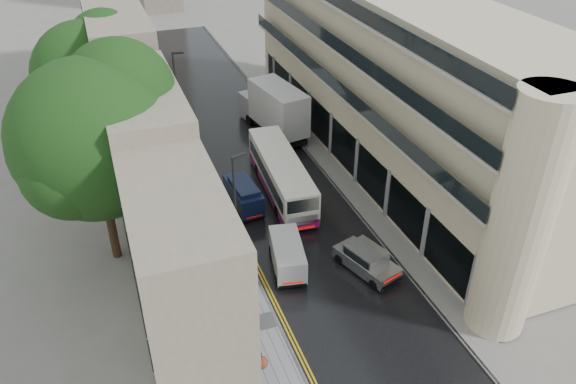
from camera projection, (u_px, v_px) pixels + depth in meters
road at (263, 169)px, 46.63m from camera, size 9.00×85.00×0.02m
left_sidewalk at (193, 181)px, 44.92m from camera, size 2.70×85.00×0.12m
right_sidewalk at (323, 158)px, 48.16m from camera, size 1.80×85.00×0.12m
old_shop_row at (133, 107)px, 42.68m from camera, size 4.50×56.00×12.00m
modern_block at (390, 80)px, 44.66m from camera, size 8.00×40.00×14.00m
tree_near at (99, 164)px, 33.36m from camera, size 10.56×10.56×13.89m
tree_far at (92, 95)px, 44.14m from camera, size 9.24×9.24×12.46m
cream_bus at (277, 199)px, 40.03m from camera, size 3.29×11.27×3.03m
white_lorry at (273, 121)px, 49.01m from camera, size 4.28×9.49×4.80m
silver_hatchback at (374, 278)px, 33.93m from camera, size 3.21×4.79×1.65m
white_van at (277, 272)px, 34.18m from camera, size 2.63×4.57×1.94m
navy_van at (240, 207)px, 39.88m from camera, size 2.03×4.47×2.22m
pedestrian at (216, 239)px, 37.05m from camera, size 0.65×0.48×1.62m
lamp_post_near at (236, 218)px, 33.34m from camera, size 0.94×0.51×8.23m
lamp_post_far at (178, 102)px, 47.49m from camera, size 0.99×0.41×8.59m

